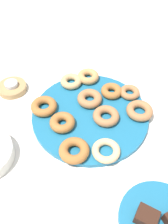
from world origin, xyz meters
The scene contains 17 objects.
ground_plane centered at (0.00, 0.00, 0.00)m, with size 2.40×2.40×0.00m, color white.
donut_plate centered at (0.00, 0.00, 0.01)m, with size 0.41×0.41×0.02m, color #1E6B93.
donut_0 centered at (0.13, 0.11, 0.03)m, with size 0.09×0.09×0.03m, color #AD6B33.
donut_1 centered at (0.13, -0.12, 0.03)m, with size 0.09×0.09×0.03m, color tan.
donut_2 centered at (-0.08, 0.15, 0.03)m, with size 0.09×0.09×0.03m, color #AD6B33.
donut_3 centered at (-0.06, -0.02, 0.03)m, with size 0.09×0.09×0.03m, color #B27547.
donut_4 centered at (0.04, -0.04, 0.03)m, with size 0.09×0.09×0.03m, color #B27547.
donut_5 centered at (-0.12, -0.13, 0.03)m, with size 0.09×0.09×0.03m, color #B27547.
donut_6 centered at (-0.04, -0.17, 0.03)m, with size 0.08×0.08×0.02m, color #B27547.
donut_7 centered at (-0.15, 0.08, 0.03)m, with size 0.09×0.09×0.02m, color #EABC84.
donut_8 centered at (0.01, -0.13, 0.03)m, with size 0.08×0.08×0.03m, color #AD6B33.
donut_9 centered at (0.16, -0.05, 0.03)m, with size 0.08×0.08×0.03m, color tan.
donut_10 centered at (0.03, 0.11, 0.03)m, with size 0.09×0.09×0.03m, color #AD6B33.
cake_plate centered at (-0.38, 0.12, 0.01)m, with size 0.21×0.21×0.02m, color #1E6B93.
brownie_far centered at (-0.35, 0.15, 0.03)m, with size 0.05×0.04×0.04m, color #381E14.
candle_holder centered at (0.31, 0.13, 0.01)m, with size 0.11×0.11×0.02m, color tan.
tealight centered at (0.31, 0.13, 0.03)m, with size 0.05×0.05×0.01m, color silver.
Camera 1 is at (-0.39, 0.40, 0.67)m, focal length 38.88 mm.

